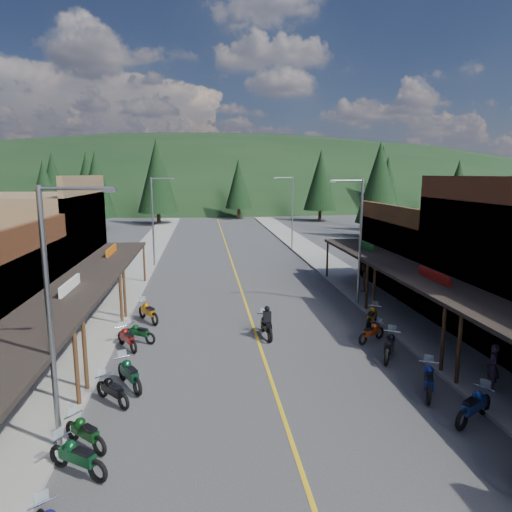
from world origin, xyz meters
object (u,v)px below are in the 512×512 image
object	(u,v)px
pine_5	(382,175)
bike_east_8	(372,331)
streetlight_3	(291,209)
bike_west_9	(139,332)
bike_west_8	(127,337)
bike_east_9	(372,316)
streetlight_1	(154,218)
pine_6	(458,183)
bike_west_7	(129,372)
pine_11	(379,183)
bike_west_4	(77,456)
bike_west_5	(85,431)
bike_east_7	(390,345)
streetlight_0	(54,309)
shop_west_3	(30,249)
pedestrian_east_a	(493,367)
bike_east_5	(474,405)
pine_1	(87,180)
pine_3	(239,184)
pine_8	(45,193)
streetlight_2	(358,236)
rider_on_bike	(267,324)
pine_7	(53,179)
pine_9	(387,187)
pine_4	(321,180)
pedestrian_east_b	(363,278)
shop_east_3	(433,255)
pine_10	(96,184)
pine_2	(157,176)
bike_east_6	(429,379)
bike_west_6	(112,389)

from	to	relation	value
pine_5	bike_east_8	world-z (taller)	pine_5
streetlight_3	bike_west_9	world-z (taller)	streetlight_3
pine_5	bike_west_9	xyz separation A→B (m)	(-39.91, -69.05, -7.45)
bike_west_8	bike_east_9	bearing A→B (deg)	-23.64
streetlight_1	bike_east_8	world-z (taller)	streetlight_1
streetlight_3	pine_5	bearing A→B (deg)	57.22
pine_6	bike_west_7	bearing A→B (deg)	-128.01
pine_11	bike_west_4	xyz separation A→B (m)	(-26.23, -45.28, -6.59)
bike_west_5	bike_east_7	bearing A→B (deg)	-22.69
bike_east_8	pine_5	bearing A→B (deg)	124.90
streetlight_0	pine_5	xyz separation A→B (m)	(40.95, 78.00, 3.53)
pine_6	shop_west_3	bearing A→B (deg)	-138.60
pedestrian_east_a	bike_east_5	bearing A→B (deg)	-27.82
pine_1	bike_west_4	bearing A→B (deg)	-77.05
pine_3	pine_8	world-z (taller)	pine_3
bike_west_8	bike_east_7	bearing A→B (deg)	-43.55
streetlight_2	pine_6	distance (m)	68.30
rider_on_bike	pine_7	bearing A→B (deg)	109.51
streetlight_3	bike_east_7	bearing A→B (deg)	-92.45
pine_6	bike_east_8	bearing A→B (deg)	-122.94
pine_9	bike_east_8	bearing A→B (deg)	-112.99
pine_7	bike_west_4	size ratio (longest dim) A/B	5.99
pine_4	pine_3	bearing A→B (deg)	156.80
streetlight_3	rider_on_bike	bearing A→B (deg)	-103.43
streetlight_1	pine_3	world-z (taller)	pine_3
pine_3	pine_11	world-z (taller)	pine_11
streetlight_0	pedestrian_east_b	size ratio (longest dim) A/B	4.16
shop_east_3	pine_8	bearing A→B (deg)	141.25
bike_west_9	bike_east_7	size ratio (longest dim) A/B	0.81
pine_10	bike_west_4	size ratio (longest dim) A/B	5.56
bike_east_7	pine_1	bearing A→B (deg)	143.06
bike_east_9	pine_2	bearing A→B (deg)	139.59
streetlight_1	bike_east_6	xyz separation A→B (m)	(12.70, -25.93, -3.82)
bike_west_8	pedestrian_east_b	size ratio (longest dim) A/B	1.07
pine_11	bike_east_8	distance (m)	39.63
pine_2	bike_east_6	xyz separation A→B (m)	(15.75, -61.93, -7.35)
bike_west_9	pine_8	bearing A→B (deg)	56.33
bike_east_8	rider_on_bike	distance (m)	5.28
streetlight_3	bike_east_7	world-z (taller)	streetlight_3
pine_6	pine_9	bearing A→B (deg)	-139.18
pine_3	bike_west_7	xyz separation A→B (m)	(-9.62, -68.05, -5.83)
bike_east_6	bike_east_9	world-z (taller)	bike_east_6
pine_2	shop_west_3	bearing A→B (deg)	-94.63
pine_4	pine_9	distance (m)	16.18
pine_1	bike_west_9	distance (m)	69.77
pine_5	bike_west_6	world-z (taller)	pine_5
bike_east_7	bike_east_9	world-z (taller)	bike_east_7
pine_1	bike_west_4	world-z (taller)	pine_1
bike_west_8	pedestrian_east_a	world-z (taller)	pedestrian_east_a
streetlight_2	pine_8	bearing A→B (deg)	132.14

